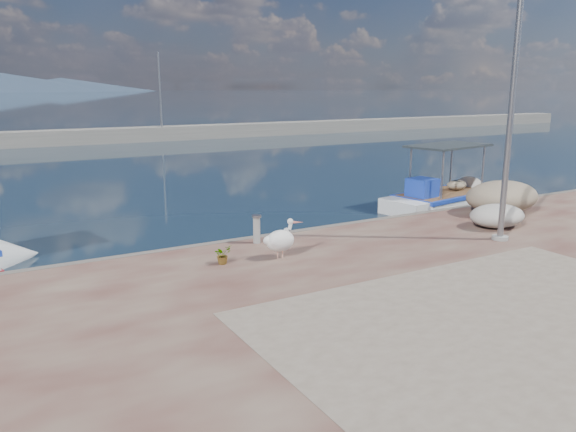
% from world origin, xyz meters
% --- Properties ---
extents(ground, '(1400.00, 1400.00, 0.00)m').
position_xyz_m(ground, '(0.00, 0.00, 0.00)').
color(ground, '#162635').
rests_on(ground, ground).
extents(quay_patch, '(9.00, 7.00, 0.01)m').
position_xyz_m(quay_patch, '(1.00, -3.00, 0.50)').
color(quay_patch, gray).
rests_on(quay_patch, quay).
extents(breakwater, '(120.00, 2.20, 7.50)m').
position_xyz_m(breakwater, '(-0.00, 40.00, 0.60)').
color(breakwater, gray).
rests_on(breakwater, ground).
extents(boat_right, '(6.14, 2.83, 2.84)m').
position_xyz_m(boat_right, '(8.91, 7.03, 0.22)').
color(boat_right, white).
rests_on(boat_right, ground).
extents(pelican, '(1.02, 0.57, 0.98)m').
position_xyz_m(pelican, '(-0.71, 2.92, 0.96)').
color(pelican, tan).
rests_on(pelican, quay).
extents(lamp_post, '(0.44, 0.96, 7.00)m').
position_xyz_m(lamp_post, '(5.36, 1.43, 3.80)').
color(lamp_post, gray).
rests_on(lamp_post, quay).
extents(bollard_near, '(0.25, 0.25, 0.77)m').
position_xyz_m(bollard_near, '(-0.61, 4.43, 0.92)').
color(bollard_near, gray).
rests_on(bollard_near, quay).
extents(potted_plant, '(0.50, 0.46, 0.45)m').
position_xyz_m(potted_plant, '(-2.13, 3.20, 0.72)').
color(potted_plant, '#33722D').
rests_on(potted_plant, quay).
extents(net_pile_d, '(1.81, 1.36, 0.68)m').
position_xyz_m(net_pile_d, '(6.45, 2.45, 0.84)').
color(net_pile_d, '#B9B5AB').
rests_on(net_pile_d, quay).
extents(net_pile_c, '(2.70, 1.93, 1.06)m').
position_xyz_m(net_pile_c, '(8.18, 3.73, 1.03)').
color(net_pile_c, tan).
rests_on(net_pile_c, quay).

